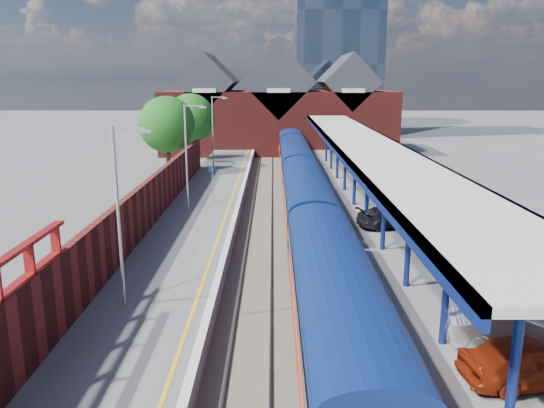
{
  "coord_description": "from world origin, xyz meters",
  "views": [
    {
      "loc": [
        -0.69,
        -13.24,
        9.67
      ],
      "look_at": [
        -0.74,
        16.44,
        2.6
      ],
      "focal_mm": 35.0,
      "sensor_mm": 36.0,
      "label": 1
    }
  ],
  "objects_px": {
    "lamp_post_d": "(214,128)",
    "parked_car_red": "(532,361)",
    "train": "(300,174)",
    "parked_car_silver": "(517,329)",
    "platform_sign": "(213,178)",
    "lamp_post_b": "(121,206)",
    "parked_car_dark": "(393,217)",
    "lamp_post_c": "(188,150)",
    "parked_car_blue": "(461,251)"
  },
  "relations": [
    {
      "from": "train",
      "to": "parked_car_red",
      "type": "xyz_separation_m",
      "value": [
        5.33,
        -28.27,
        -0.42
      ]
    },
    {
      "from": "lamp_post_b",
      "to": "lamp_post_d",
      "type": "bearing_deg",
      "value": 90.0
    },
    {
      "from": "lamp_post_c",
      "to": "parked_car_silver",
      "type": "distance_m",
      "value": 23.94
    },
    {
      "from": "lamp_post_d",
      "to": "parked_car_blue",
      "type": "bearing_deg",
      "value": -61.32
    },
    {
      "from": "lamp_post_d",
      "to": "parked_car_red",
      "type": "relative_size",
      "value": 1.69
    },
    {
      "from": "train",
      "to": "lamp_post_c",
      "type": "relative_size",
      "value": 9.41
    },
    {
      "from": "parked_car_silver",
      "to": "parked_car_dark",
      "type": "bearing_deg",
      "value": 13.35
    },
    {
      "from": "train",
      "to": "parked_car_blue",
      "type": "relative_size",
      "value": 16.07
    },
    {
      "from": "lamp_post_d",
      "to": "parked_car_silver",
      "type": "relative_size",
      "value": 1.62
    },
    {
      "from": "lamp_post_d",
      "to": "train",
      "type": "bearing_deg",
      "value": -49.23
    },
    {
      "from": "lamp_post_d",
      "to": "parked_car_red",
      "type": "bearing_deg",
      "value": -70.57
    },
    {
      "from": "platform_sign",
      "to": "lamp_post_b",
      "type": "bearing_deg",
      "value": -94.33
    },
    {
      "from": "lamp_post_c",
      "to": "parked_car_blue",
      "type": "distance_m",
      "value": 18.68
    },
    {
      "from": "lamp_post_d",
      "to": "parked_car_dark",
      "type": "distance_m",
      "value": 24.65
    },
    {
      "from": "train",
      "to": "lamp_post_c",
      "type": "distance_m",
      "value": 10.84
    },
    {
      "from": "parked_car_dark",
      "to": "parked_car_blue",
      "type": "xyz_separation_m",
      "value": [
        1.92,
        -6.17,
        -0.06
      ]
    },
    {
      "from": "lamp_post_d",
      "to": "parked_car_red",
      "type": "distance_m",
      "value": 39.78
    },
    {
      "from": "parked_car_red",
      "to": "parked_car_blue",
      "type": "height_order",
      "value": "parked_car_red"
    },
    {
      "from": "train",
      "to": "parked_car_silver",
      "type": "xyz_separation_m",
      "value": [
        5.78,
        -26.29,
        -0.41
      ]
    },
    {
      "from": "parked_car_red",
      "to": "parked_car_blue",
      "type": "relative_size",
      "value": 1.01
    },
    {
      "from": "train",
      "to": "parked_car_dark",
      "type": "height_order",
      "value": "train"
    },
    {
      "from": "lamp_post_d",
      "to": "platform_sign",
      "type": "height_order",
      "value": "lamp_post_d"
    },
    {
      "from": "train",
      "to": "parked_car_silver",
      "type": "relative_size",
      "value": 15.22
    },
    {
      "from": "parked_car_red",
      "to": "parked_car_silver",
      "type": "height_order",
      "value": "parked_car_silver"
    },
    {
      "from": "lamp_post_b",
      "to": "parked_car_blue",
      "type": "xyz_separation_m",
      "value": [
        14.74,
        5.05,
        -3.42
      ]
    },
    {
      "from": "parked_car_red",
      "to": "parked_car_silver",
      "type": "bearing_deg",
      "value": -20.47
    },
    {
      "from": "lamp_post_b",
      "to": "lamp_post_d",
      "type": "distance_m",
      "value": 32.0
    },
    {
      "from": "lamp_post_d",
      "to": "parked_car_red",
      "type": "height_order",
      "value": "lamp_post_d"
    },
    {
      "from": "lamp_post_b",
      "to": "lamp_post_c",
      "type": "xyz_separation_m",
      "value": [
        0.0,
        16.0,
        0.0
      ]
    },
    {
      "from": "parked_car_silver",
      "to": "parked_car_dark",
      "type": "distance_m",
      "value": 14.64
    },
    {
      "from": "train",
      "to": "parked_car_blue",
      "type": "bearing_deg",
      "value": -68.89
    },
    {
      "from": "parked_car_red",
      "to": "lamp_post_d",
      "type": "bearing_deg",
      "value": 11.72
    },
    {
      "from": "lamp_post_c",
      "to": "parked_car_dark",
      "type": "xyz_separation_m",
      "value": [
        12.82,
        -4.78,
        -3.36
      ]
    },
    {
      "from": "lamp_post_d",
      "to": "parked_car_blue",
      "type": "xyz_separation_m",
      "value": [
        14.74,
        -26.95,
        -3.42
      ]
    },
    {
      "from": "platform_sign",
      "to": "parked_car_silver",
      "type": "bearing_deg",
      "value": -60.17
    },
    {
      "from": "platform_sign",
      "to": "lamp_post_c",
      "type": "bearing_deg",
      "value": -124.26
    },
    {
      "from": "platform_sign",
      "to": "parked_car_silver",
      "type": "distance_m",
      "value": 24.69
    },
    {
      "from": "parked_car_silver",
      "to": "parked_car_blue",
      "type": "distance_m",
      "value": 8.52
    },
    {
      "from": "lamp_post_d",
      "to": "parked_car_silver",
      "type": "bearing_deg",
      "value": -68.94
    },
    {
      "from": "parked_car_red",
      "to": "parked_car_dark",
      "type": "bearing_deg",
      "value": -6.45
    },
    {
      "from": "lamp_post_c",
      "to": "lamp_post_d",
      "type": "relative_size",
      "value": 1.0
    },
    {
      "from": "platform_sign",
      "to": "parked_car_dark",
      "type": "xyz_separation_m",
      "value": [
        11.46,
        -6.78,
        -1.06
      ]
    },
    {
      "from": "lamp_post_b",
      "to": "parked_car_dark",
      "type": "height_order",
      "value": "lamp_post_b"
    },
    {
      "from": "parked_car_dark",
      "to": "lamp_post_c",
      "type": "bearing_deg",
      "value": 54.47
    },
    {
      "from": "lamp_post_b",
      "to": "parked_car_red",
      "type": "height_order",
      "value": "lamp_post_b"
    },
    {
      "from": "lamp_post_c",
      "to": "lamp_post_d",
      "type": "height_order",
      "value": "same"
    },
    {
      "from": "platform_sign",
      "to": "parked_car_dark",
      "type": "bearing_deg",
      "value": -30.62
    },
    {
      "from": "train",
      "to": "platform_sign",
      "type": "relative_size",
      "value": 26.36
    },
    {
      "from": "lamp_post_b",
      "to": "parked_car_silver",
      "type": "distance_m",
      "value": 14.43
    },
    {
      "from": "lamp_post_c",
      "to": "parked_car_blue",
      "type": "relative_size",
      "value": 1.71
    }
  ]
}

